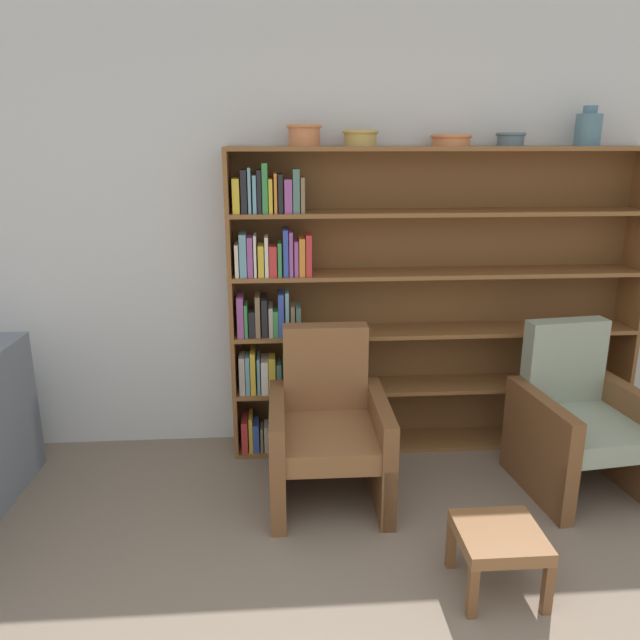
{
  "coord_description": "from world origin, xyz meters",
  "views": [
    {
      "loc": [
        -0.43,
        -0.97,
        1.94
      ],
      "look_at": [
        -0.18,
        2.41,
        0.95
      ],
      "focal_mm": 35.0,
      "sensor_mm": 36.0,
      "label": 1
    }
  ],
  "objects_px": {
    "bowl_copper": "(360,137)",
    "bookshelf": "(396,305)",
    "vase_tall": "(588,129)",
    "bowl_sage": "(510,138)",
    "bowl_brass": "(451,139)",
    "armchair_leather": "(328,430)",
    "bowl_slate": "(304,134)",
    "footstool": "(499,541)",
    "armchair_cushioned": "(580,421)"
  },
  "relations": [
    {
      "from": "bookshelf",
      "to": "bowl_copper",
      "type": "distance_m",
      "value": 1.04
    },
    {
      "from": "bowl_sage",
      "to": "armchair_cushioned",
      "type": "xyz_separation_m",
      "value": [
        0.33,
        -0.57,
        -1.55
      ]
    },
    {
      "from": "vase_tall",
      "to": "footstool",
      "type": "xyz_separation_m",
      "value": [
        -0.89,
        -1.41,
        -1.75
      ]
    },
    {
      "from": "bowl_sage",
      "to": "vase_tall",
      "type": "distance_m",
      "value": 0.47
    },
    {
      "from": "bookshelf",
      "to": "footstool",
      "type": "bearing_deg",
      "value": -81.71
    },
    {
      "from": "vase_tall",
      "to": "footstool",
      "type": "height_order",
      "value": "vase_tall"
    },
    {
      "from": "bookshelf",
      "to": "bowl_sage",
      "type": "height_order",
      "value": "bowl_sage"
    },
    {
      "from": "bookshelf",
      "to": "armchair_cushioned",
      "type": "relative_size",
      "value": 2.74
    },
    {
      "from": "bowl_sage",
      "to": "vase_tall",
      "type": "xyz_separation_m",
      "value": [
        0.46,
        0.0,
        0.05
      ]
    },
    {
      "from": "bowl_brass",
      "to": "bowl_sage",
      "type": "height_order",
      "value": "bowl_sage"
    },
    {
      "from": "bowl_sage",
      "to": "bookshelf",
      "type": "bearing_deg",
      "value": 178.25
    },
    {
      "from": "bowl_copper",
      "to": "armchair_leather",
      "type": "xyz_separation_m",
      "value": [
        -0.23,
        -0.57,
        -1.56
      ]
    },
    {
      "from": "bowl_sage",
      "to": "armchair_cushioned",
      "type": "height_order",
      "value": "bowl_sage"
    },
    {
      "from": "bookshelf",
      "to": "bowl_slate",
      "type": "distance_m",
      "value": 1.17
    },
    {
      "from": "armchair_cushioned",
      "to": "armchair_leather",
      "type": "bearing_deg",
      "value": -6.68
    },
    {
      "from": "armchair_leather",
      "to": "footstool",
      "type": "xyz_separation_m",
      "value": [
        0.68,
        -0.84,
        -0.15
      ]
    },
    {
      "from": "bowl_sage",
      "to": "vase_tall",
      "type": "relative_size",
      "value": 0.77
    },
    {
      "from": "armchair_cushioned",
      "to": "bowl_copper",
      "type": "bearing_deg",
      "value": -31.89
    },
    {
      "from": "bowl_brass",
      "to": "bowl_copper",
      "type": "bearing_deg",
      "value": -180.0
    },
    {
      "from": "vase_tall",
      "to": "bowl_slate",
      "type": "bearing_deg",
      "value": 180.0
    },
    {
      "from": "bowl_copper",
      "to": "armchair_leather",
      "type": "bearing_deg",
      "value": -111.91
    },
    {
      "from": "armchair_cushioned",
      "to": "footstool",
      "type": "bearing_deg",
      "value": 41.3
    },
    {
      "from": "bowl_slate",
      "to": "armchair_cushioned",
      "type": "xyz_separation_m",
      "value": [
        1.53,
        -0.57,
        -1.57
      ]
    },
    {
      "from": "bowl_brass",
      "to": "armchair_leather",
      "type": "bearing_deg",
      "value": -143.17
    },
    {
      "from": "bowl_slate",
      "to": "bowl_sage",
      "type": "distance_m",
      "value": 1.21
    },
    {
      "from": "bowl_sage",
      "to": "footstool",
      "type": "bearing_deg",
      "value": -107.02
    },
    {
      "from": "bowl_copper",
      "to": "bookshelf",
      "type": "bearing_deg",
      "value": 4.57
    },
    {
      "from": "bowl_slate",
      "to": "bowl_brass",
      "type": "distance_m",
      "value": 0.85
    },
    {
      "from": "bowl_slate",
      "to": "vase_tall",
      "type": "distance_m",
      "value": 1.67
    },
    {
      "from": "bowl_slate",
      "to": "bookshelf",
      "type": "bearing_deg",
      "value": 1.98
    },
    {
      "from": "bowl_sage",
      "to": "armchair_leather",
      "type": "height_order",
      "value": "bowl_sage"
    },
    {
      "from": "bowl_sage",
      "to": "armchair_cushioned",
      "type": "bearing_deg",
      "value": -60.24
    },
    {
      "from": "bowl_brass",
      "to": "vase_tall",
      "type": "height_order",
      "value": "vase_tall"
    },
    {
      "from": "bookshelf",
      "to": "bowl_sage",
      "type": "relative_size",
      "value": 14.63
    },
    {
      "from": "bowl_copper",
      "to": "vase_tall",
      "type": "distance_m",
      "value": 1.35
    },
    {
      "from": "bowl_sage",
      "to": "bowl_slate",
      "type": "bearing_deg",
      "value": 180.0
    },
    {
      "from": "bowl_copper",
      "to": "armchair_cushioned",
      "type": "relative_size",
      "value": 0.23
    },
    {
      "from": "bookshelf",
      "to": "bowl_brass",
      "type": "bearing_deg",
      "value": -3.9
    },
    {
      "from": "bowl_brass",
      "to": "footstool",
      "type": "xyz_separation_m",
      "value": [
        -0.08,
        -1.41,
        -1.69
      ]
    },
    {
      "from": "bowl_copper",
      "to": "footstool",
      "type": "distance_m",
      "value": 2.26
    },
    {
      "from": "bookshelf",
      "to": "bowl_sage",
      "type": "distance_m",
      "value": 1.19
    },
    {
      "from": "bowl_copper",
      "to": "armchair_cushioned",
      "type": "bearing_deg",
      "value": -25.22
    },
    {
      "from": "vase_tall",
      "to": "bowl_sage",
      "type": "bearing_deg",
      "value": -180.0
    },
    {
      "from": "bowl_brass",
      "to": "armchair_cushioned",
      "type": "height_order",
      "value": "bowl_brass"
    },
    {
      "from": "vase_tall",
      "to": "bookshelf",
      "type": "bearing_deg",
      "value": 178.99
    },
    {
      "from": "bowl_brass",
      "to": "armchair_leather",
      "type": "xyz_separation_m",
      "value": [
        -0.76,
        -0.57,
        -1.54
      ]
    },
    {
      "from": "bowl_slate",
      "to": "bowl_sage",
      "type": "relative_size",
      "value": 1.17
    },
    {
      "from": "bowl_slate",
      "to": "vase_tall",
      "type": "height_order",
      "value": "vase_tall"
    },
    {
      "from": "bowl_brass",
      "to": "bowl_sage",
      "type": "bearing_deg",
      "value": -0.0
    },
    {
      "from": "bowl_sage",
      "to": "bowl_copper",
      "type": "bearing_deg",
      "value": 180.0
    }
  ]
}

